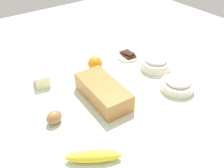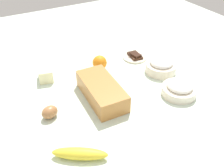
% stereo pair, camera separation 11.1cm
% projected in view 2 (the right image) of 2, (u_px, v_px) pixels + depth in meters
% --- Properties ---
extents(ground_plane, '(2.40, 2.40, 0.02)m').
position_uv_depth(ground_plane, '(112.00, 93.00, 1.14)').
color(ground_plane, silver).
extents(loaf_pan, '(0.29, 0.14, 0.08)m').
position_uv_depth(loaf_pan, '(102.00, 90.00, 1.07)').
color(loaf_pan, '#B77A3D').
rests_on(loaf_pan, ground_plane).
extents(flour_bowl, '(0.16, 0.16, 0.07)m').
position_uv_depth(flour_bowl, '(179.00, 89.00, 1.10)').
color(flour_bowl, silver).
rests_on(flour_bowl, ground_plane).
extents(sugar_bowl, '(0.16, 0.16, 0.08)m').
position_uv_depth(sugar_bowl, '(161.00, 66.00, 1.25)').
color(sugar_bowl, silver).
rests_on(sugar_bowl, ground_plane).
extents(banana, '(0.14, 0.18, 0.04)m').
position_uv_depth(banana, '(80.00, 154.00, 0.83)').
color(banana, yellow).
rests_on(banana, ground_plane).
extents(orange_fruit, '(0.07, 0.07, 0.07)m').
position_uv_depth(orange_fruit, '(100.00, 63.00, 1.27)').
color(orange_fruit, orange).
rests_on(orange_fruit, ground_plane).
extents(butter_block, '(0.10, 0.08, 0.06)m').
position_uv_depth(butter_block, '(46.00, 74.00, 1.20)').
color(butter_block, '#F4EDB2').
rests_on(butter_block, ground_plane).
extents(egg_near_butter, '(0.07, 0.08, 0.05)m').
position_uv_depth(egg_near_butter, '(50.00, 112.00, 0.98)').
color(egg_near_butter, '#A66F43').
rests_on(egg_near_butter, ground_plane).
extents(chocolate_plate, '(0.13, 0.13, 0.03)m').
position_uv_depth(chocolate_plate, '(135.00, 56.00, 1.37)').
color(chocolate_plate, silver).
rests_on(chocolate_plate, ground_plane).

